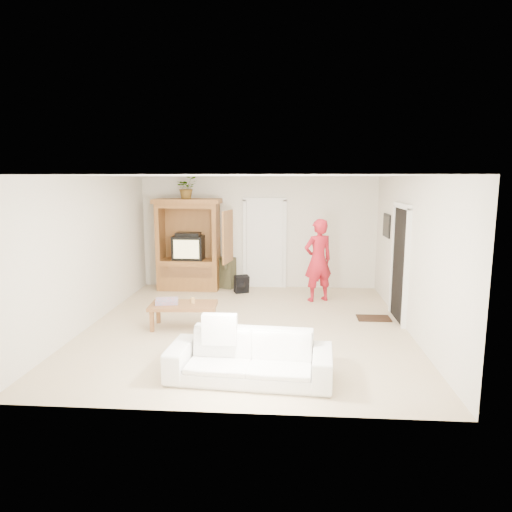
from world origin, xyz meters
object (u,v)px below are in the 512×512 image
(armoire, at_px, (190,250))
(sofa, at_px, (250,357))
(man, at_px, (318,260))
(coffee_table, at_px, (183,307))

(armoire, distance_m, sofa, 5.15)
(man, distance_m, coffee_table, 3.15)
(man, xyz_separation_m, sofa, (-1.10, -3.93, -0.56))
(coffee_table, bearing_deg, sofa, -59.56)
(man, relative_size, sofa, 0.83)
(armoire, distance_m, man, 3.03)
(armoire, height_order, man, armoire)
(sofa, relative_size, coffee_table, 1.78)
(armoire, bearing_deg, sofa, -69.28)
(sofa, xyz_separation_m, coffee_table, (-1.32, 1.98, 0.06))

